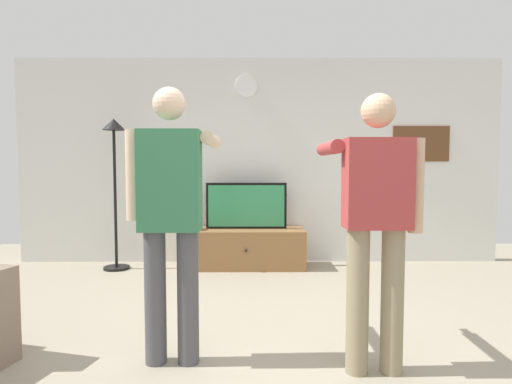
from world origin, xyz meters
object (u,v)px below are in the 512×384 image
object	(u,v)px
television	(246,206)
framed_picture	(421,144)
floor_lamp	(114,162)
tv_stand	(246,248)
person_standing_nearer_lamp	(171,209)
wall_clock	(247,86)
person_standing_nearer_couch	(376,217)

from	to	relation	value
television	framed_picture	distance (m)	2.46
television	floor_lamp	bearing A→B (deg)	-175.08
framed_picture	tv_stand	bearing A→B (deg)	-172.73
tv_stand	person_standing_nearer_lamp	world-z (taller)	person_standing_nearer_lamp
tv_stand	person_standing_nearer_lamp	bearing A→B (deg)	-99.59
wall_clock	person_standing_nearer_lamp	size ratio (longest dim) A/B	0.16
floor_lamp	person_standing_nearer_couch	xyz separation A→B (m)	(2.48, -2.67, -0.35)
floor_lamp	television	bearing A→B (deg)	4.92
television	person_standing_nearer_couch	size ratio (longest dim) A/B	0.59
television	person_standing_nearer_couch	xyz separation A→B (m)	(0.85, -2.81, 0.20)
person_standing_nearer_lamp	person_standing_nearer_couch	bearing A→B (deg)	-6.03
television	floor_lamp	world-z (taller)	floor_lamp
tv_stand	framed_picture	size ratio (longest dim) A/B	1.97
wall_clock	floor_lamp	world-z (taller)	wall_clock
television	framed_picture	world-z (taller)	framed_picture
television	wall_clock	world-z (taller)	wall_clock
wall_clock	person_standing_nearer_couch	bearing A→B (deg)	-74.50
television	person_standing_nearer_lamp	size ratio (longest dim) A/B	0.57
tv_stand	framed_picture	bearing A→B (deg)	7.27
person_standing_nearer_couch	person_standing_nearer_lamp	bearing A→B (deg)	173.97
framed_picture	person_standing_nearer_couch	world-z (taller)	framed_picture
television	person_standing_nearer_lamp	bearing A→B (deg)	-99.42
tv_stand	television	bearing A→B (deg)	90.00
framed_picture	person_standing_nearer_lamp	size ratio (longest dim) A/B	0.42
tv_stand	wall_clock	bearing A→B (deg)	90.00
person_standing_nearer_lamp	person_standing_nearer_couch	distance (m)	1.30
wall_clock	floor_lamp	distance (m)	1.95
tv_stand	wall_clock	distance (m)	2.11
framed_picture	floor_lamp	world-z (taller)	floor_lamp
wall_clock	person_standing_nearer_couch	world-z (taller)	wall_clock
tv_stand	framed_picture	world-z (taller)	framed_picture
floor_lamp	wall_clock	bearing A→B (deg)	13.26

